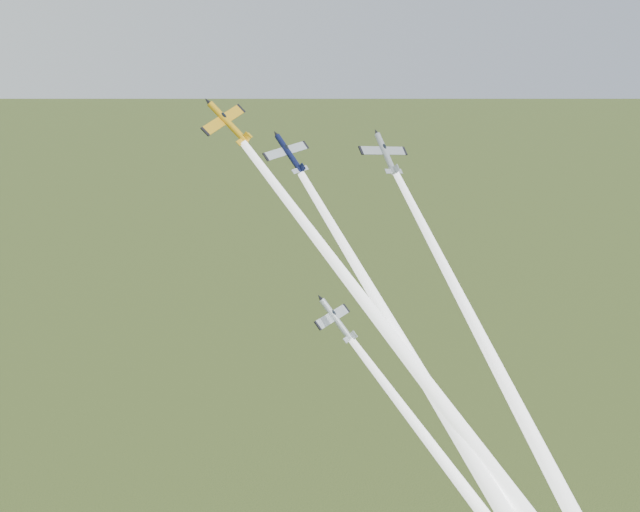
# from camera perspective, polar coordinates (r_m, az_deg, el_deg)

# --- Properties ---
(plane_yellow) EXTENTS (10.76, 8.45, 8.41)m
(plane_yellow) POSITION_cam_1_polar(r_m,az_deg,el_deg) (99.74, -6.59, 9.43)
(plane_yellow) COLOR gold
(smoke_trail_yellow) EXTENTS (20.37, 47.33, 51.72)m
(smoke_trail_yellow) POSITION_cam_1_polar(r_m,az_deg,el_deg) (95.62, 7.04, -8.22)
(smoke_trail_yellow) COLOR white
(plane_navy) EXTENTS (8.39, 6.65, 6.76)m
(plane_navy) POSITION_cam_1_polar(r_m,az_deg,el_deg) (103.99, -2.23, 7.31)
(plane_navy) COLOR #0D133B
(smoke_trail_navy) EXTENTS (7.40, 46.90, 48.63)m
(smoke_trail_navy) POSITION_cam_1_polar(r_m,az_deg,el_deg) (96.93, 8.21, -9.93)
(smoke_trail_navy) COLOR white
(plane_silver_right) EXTENTS (9.66, 7.37, 8.03)m
(plane_silver_right) POSITION_cam_1_polar(r_m,az_deg,el_deg) (115.36, 4.69, 7.28)
(plane_silver_right) COLOR #A3ABB1
(smoke_trail_silver_right) EXTENTS (5.29, 44.76, 46.32)m
(smoke_trail_silver_right) POSITION_cam_1_polar(r_m,az_deg,el_deg) (106.92, 12.59, -7.96)
(smoke_trail_silver_right) COLOR white
(plane_silver_low) EXTENTS (9.83, 9.19, 7.09)m
(plane_silver_low) POSITION_cam_1_polar(r_m,az_deg,el_deg) (105.14, 1.15, -4.54)
(plane_silver_low) COLOR #B7BFC6
(smoke_trail_silver_low) EXTENTS (16.18, 36.18, 39.33)m
(smoke_trail_silver_low) POSITION_cam_1_polar(r_m,az_deg,el_deg) (108.50, 11.02, -16.88)
(smoke_trail_silver_low) COLOR white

